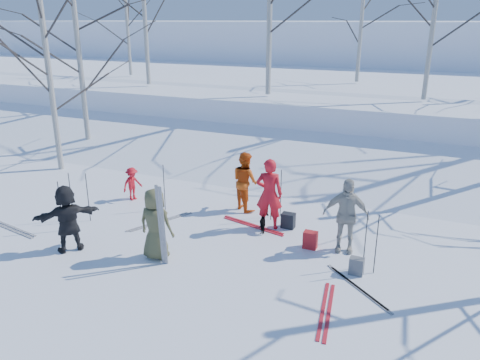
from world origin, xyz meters
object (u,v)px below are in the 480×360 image
at_px(skier_red_seated, 132,184).
at_px(dog, 264,223).
at_px(backpack_dark, 288,221).
at_px(skier_grey_west, 67,219).
at_px(backpack_grey, 356,266).
at_px(skier_olive_center, 156,224).
at_px(skier_red_north, 269,194).
at_px(skier_cream_east, 346,215).
at_px(skier_redor_behind, 245,181).
at_px(backpack_red, 310,240).

bearing_deg(skier_red_seated, dog, -77.55).
height_order(skier_red_seated, dog, skier_red_seated).
xyz_separation_m(skier_red_seated, backpack_dark, (4.91, -0.03, -0.30)).
distance_m(skier_grey_west, backpack_grey, 6.58).
relative_size(skier_olive_center, skier_red_seated, 1.65).
xyz_separation_m(skier_red_north, backpack_dark, (0.47, 0.20, -0.74)).
bearing_deg(dog, skier_cream_east, 149.33).
xyz_separation_m(skier_redor_behind, backpack_red, (2.37, -1.61, -0.63)).
bearing_deg(skier_grey_west, skier_cream_east, 153.55).
height_order(skier_olive_center, skier_grey_west, skier_olive_center).
height_order(skier_red_north, dog, skier_red_north).
distance_m(skier_redor_behind, skier_red_seated, 3.46).
bearing_deg(skier_cream_east, skier_red_seated, 163.40).
bearing_deg(backpack_red, skier_olive_center, -148.77).
distance_m(skier_redor_behind, backpack_red, 2.94).
height_order(skier_redor_behind, dog, skier_redor_behind).
xyz_separation_m(skier_cream_east, skier_grey_west, (-5.87, -2.58, -0.09)).
xyz_separation_m(skier_olive_center, skier_cream_east, (3.81, 2.06, 0.06)).
relative_size(backpack_red, backpack_dark, 1.05).
distance_m(skier_red_north, skier_red_seated, 4.46).
relative_size(skier_redor_behind, dog, 3.10).
distance_m(skier_olive_center, backpack_dark, 3.58).
xyz_separation_m(skier_red_north, skier_cream_east, (2.06, -0.49, -0.04)).
xyz_separation_m(skier_cream_east, backpack_dark, (-1.58, 0.68, -0.69)).
distance_m(dog, backpack_dark, 0.67).
relative_size(skier_grey_west, backpack_grey, 4.24).
relative_size(skier_red_north, skier_grey_west, 1.16).
distance_m(skier_olive_center, skier_red_seated, 3.87).
bearing_deg(skier_cream_east, backpack_dark, 146.40).
bearing_deg(skier_red_seated, skier_grey_west, -150.60).
bearing_deg(skier_cream_east, skier_red_north, 156.40).
bearing_deg(skier_red_seated, skier_cream_east, -77.58).
distance_m(skier_red_north, skier_redor_behind, 1.41).
xyz_separation_m(skier_red_north, skier_red_seated, (-4.44, 0.23, -0.43)).
xyz_separation_m(dog, backpack_grey, (2.56, -1.21, -0.04)).
relative_size(skier_olive_center, skier_cream_east, 0.93).
relative_size(skier_redor_behind, skier_cream_east, 0.94).
bearing_deg(dog, backpack_dark, -161.51).
distance_m(skier_cream_east, skier_grey_west, 6.41).
distance_m(backpack_red, backpack_dark, 1.22).
bearing_deg(skier_red_seated, backpack_dark, -71.68).
bearing_deg(skier_red_north, dog, 74.74).
bearing_deg(skier_redor_behind, skier_grey_west, 89.76).
bearing_deg(skier_redor_behind, skier_olive_center, 113.14).
xyz_separation_m(skier_redor_behind, backpack_grey, (3.60, -2.39, -0.65)).
height_order(backpack_grey, backpack_dark, backpack_dark).
bearing_deg(backpack_red, skier_cream_east, 15.22).
xyz_separation_m(skier_grey_west, dog, (3.80, 2.81, -0.58)).
height_order(dog, backpack_grey, dog).
bearing_deg(backpack_grey, backpack_dark, 141.22).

